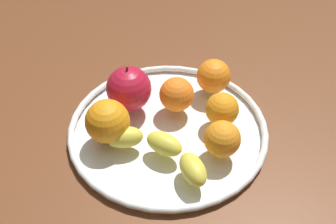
% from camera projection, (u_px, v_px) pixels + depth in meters
% --- Properties ---
extents(ground_plane, '(1.37, 1.37, 0.04)m').
position_uv_depth(ground_plane, '(168.00, 138.00, 0.72)').
color(ground_plane, brown).
extents(fruit_bowl, '(0.36, 0.36, 0.02)m').
position_uv_depth(fruit_bowl, '(168.00, 127.00, 0.70)').
color(fruit_bowl, white).
rests_on(fruit_bowl, ground_plane).
extents(banana, '(0.21, 0.10, 0.04)m').
position_uv_depth(banana, '(157.00, 149.00, 0.63)').
color(banana, yellow).
rests_on(banana, fruit_bowl).
extents(apple, '(0.08, 0.08, 0.09)m').
position_uv_depth(apple, '(129.00, 89.00, 0.70)').
color(apple, '#BB1832').
rests_on(apple, fruit_bowl).
extents(orange_front_left, '(0.06, 0.06, 0.06)m').
position_uv_depth(orange_front_left, '(175.00, 94.00, 0.71)').
color(orange_front_left, orange).
rests_on(orange_front_left, fruit_bowl).
extents(orange_center, '(0.06, 0.06, 0.06)m').
position_uv_depth(orange_center, '(222.00, 139.00, 0.63)').
color(orange_center, orange).
rests_on(orange_center, fruit_bowl).
extents(orange_back_right, '(0.07, 0.07, 0.07)m').
position_uv_depth(orange_back_right, '(213.00, 76.00, 0.75)').
color(orange_back_right, orange).
rests_on(orange_back_right, fruit_bowl).
extents(orange_front_right, '(0.08, 0.08, 0.08)m').
position_uv_depth(orange_front_right, '(108.00, 121.00, 0.65)').
color(orange_front_right, orange).
rests_on(orange_front_right, fruit_bowl).
extents(orange_back_left, '(0.06, 0.06, 0.06)m').
position_uv_depth(orange_back_left, '(222.00, 109.00, 0.68)').
color(orange_back_left, orange).
rests_on(orange_back_left, fruit_bowl).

